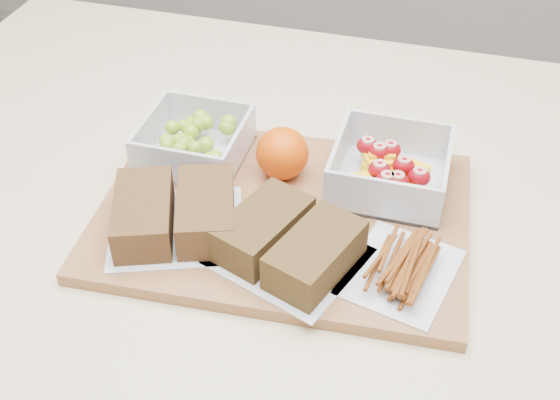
# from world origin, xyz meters

# --- Properties ---
(cutting_board) EXTENTS (0.44, 0.33, 0.02)m
(cutting_board) POSITION_xyz_m (0.00, -0.02, 0.91)
(cutting_board) COLOR #98653F
(cutting_board) RESTS_ON counter
(grape_container) EXTENTS (0.12, 0.12, 0.05)m
(grape_container) POSITION_xyz_m (-0.13, 0.05, 0.94)
(grape_container) COLOR silver
(grape_container) RESTS_ON cutting_board
(fruit_container) EXTENTS (0.13, 0.13, 0.06)m
(fruit_container) POSITION_xyz_m (0.11, 0.06, 0.94)
(fruit_container) COLOR silver
(fruit_container) RESTS_ON cutting_board
(orange) EXTENTS (0.06, 0.06, 0.06)m
(orange) POSITION_xyz_m (-0.02, 0.04, 0.95)
(orange) COLOR #E74D05
(orange) RESTS_ON cutting_board
(sandwich_bag_left) EXTENTS (0.18, 0.17, 0.05)m
(sandwich_bag_left) POSITION_xyz_m (-0.10, -0.08, 0.94)
(sandwich_bag_left) COLOR silver
(sandwich_bag_left) RESTS_ON cutting_board
(sandwich_bag_center) EXTENTS (0.18, 0.17, 0.04)m
(sandwich_bag_center) POSITION_xyz_m (0.03, -0.09, 0.94)
(sandwich_bag_center) COLOR silver
(sandwich_bag_center) RESTS_ON cutting_board
(pretzel_bag) EXTENTS (0.13, 0.15, 0.03)m
(pretzel_bag) POSITION_xyz_m (0.15, -0.08, 0.93)
(pretzel_bag) COLOR silver
(pretzel_bag) RESTS_ON cutting_board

